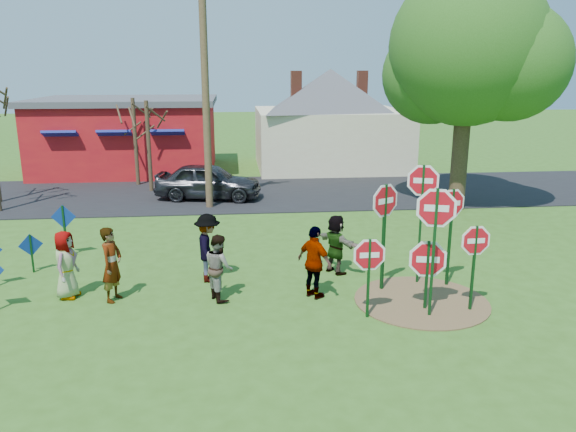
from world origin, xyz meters
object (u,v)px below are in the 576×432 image
object	(u,v)px
stop_sign_c	(435,223)
stop_sign_b	(422,193)
stop_sign_a	(369,261)
person_a	(66,265)
utility_pole	(205,84)
suv	(208,181)
leafy_tree	(471,56)
stop_sign_d	(452,213)
person_b	(112,264)

from	to	relation	value
stop_sign_c	stop_sign_b	bearing A→B (deg)	95.97
stop_sign_a	person_a	world-z (taller)	stop_sign_a
person_a	utility_pole	xyz separation A→B (m)	(3.10, 8.85, 4.00)
suv	utility_pole	size ratio (longest dim) A/B	0.48
stop_sign_c	utility_pole	bearing A→B (deg)	132.78
stop_sign_b	leafy_tree	size ratio (longest dim) A/B	0.36
stop_sign_d	person_a	world-z (taller)	stop_sign_d
suv	leafy_tree	size ratio (longest dim) A/B	0.49
suv	leafy_tree	xyz separation A→B (m)	(10.01, -2.61, 5.08)
stop_sign_b	person_b	xyz separation A→B (m)	(-7.64, -0.38, -1.48)
stop_sign_b	person_a	xyz separation A→B (m)	(-8.79, -0.09, -1.55)
stop_sign_b	stop_sign_d	distance (m)	0.87
person_a	suv	size ratio (longest dim) A/B	0.38
stop_sign_a	stop_sign_b	distance (m)	2.82
stop_sign_b	utility_pole	xyz separation A→B (m)	(-5.68, 8.76, 2.45)
leafy_tree	person_a	bearing A→B (deg)	-149.42
stop_sign_a	stop_sign_c	world-z (taller)	stop_sign_c
leafy_tree	stop_sign_d	bearing A→B (deg)	-114.29
stop_sign_c	suv	xyz separation A→B (m)	(-5.39, 12.23, -1.39)
stop_sign_b	stop_sign_c	bearing A→B (deg)	-84.78
stop_sign_a	suv	bearing A→B (deg)	107.44
person_b	suv	xyz separation A→B (m)	(1.88, 10.61, -0.12)
leafy_tree	suv	bearing A→B (deg)	165.38
stop_sign_d	utility_pole	distance (m)	11.43
stop_sign_a	utility_pole	world-z (taller)	utility_pole
stop_sign_a	leafy_tree	xyz separation A→B (m)	(6.04, 9.53, 4.55)
stop_sign_d	utility_pole	xyz separation A→B (m)	(-6.37, 9.03, 2.90)
stop_sign_c	suv	bearing A→B (deg)	130.31
person_b	leafy_tree	world-z (taller)	leafy_tree
stop_sign_c	person_b	world-z (taller)	stop_sign_c
stop_sign_b	stop_sign_c	size ratio (longest dim) A/B	1.05
leafy_tree	utility_pole	bearing A→B (deg)	173.42
stop_sign_d	utility_pole	bearing A→B (deg)	107.71
stop_sign_a	stop_sign_b	bearing A→B (deg)	46.28
utility_pole	person_b	bearing A→B (deg)	-102.10
stop_sign_a	stop_sign_d	size ratio (longest dim) A/B	0.74
stop_sign_c	stop_sign_d	distance (m)	2.05
stop_sign_d	person_a	xyz separation A→B (m)	(-9.48, 0.18, -1.10)
stop_sign_a	stop_sign_c	distance (m)	1.65
stop_sign_a	person_b	size ratio (longest dim) A/B	1.08
stop_sign_c	stop_sign_d	bearing A→B (deg)	74.94
suv	person_b	bearing A→B (deg)	179.90
stop_sign_a	person_a	bearing A→B (deg)	164.69
stop_sign_a	stop_sign_d	distance (m)	3.04
stop_sign_d	utility_pole	world-z (taller)	utility_pole
stop_sign_d	stop_sign_b	bearing A→B (deg)	141.46
stop_sign_c	leafy_tree	bearing A→B (deg)	80.84
suv	stop_sign_a	bearing A→B (deg)	-151.92
person_a	suv	xyz separation A→B (m)	(3.02, 10.32, -0.05)
person_b	utility_pole	size ratio (longest dim) A/B	0.20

